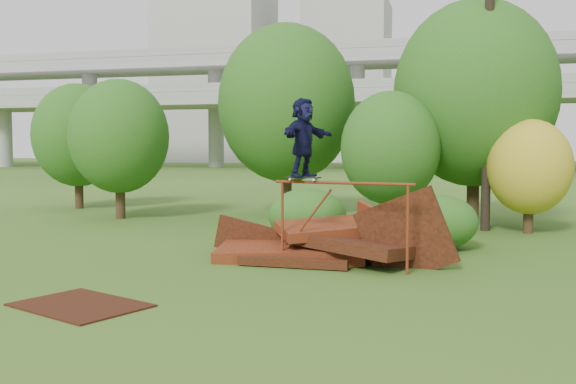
% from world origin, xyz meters
% --- Properties ---
extents(ground, '(240.00, 240.00, 0.00)m').
position_xyz_m(ground, '(0.00, 0.00, 0.00)').
color(ground, '#2D5116').
rests_on(ground, ground).
extents(scrap_pile, '(5.82, 3.21, 2.23)m').
position_xyz_m(scrap_pile, '(-0.25, 2.99, 0.37)').
color(scrap_pile, '#3E1A0B').
rests_on(scrap_pile, ground).
extents(grind_rail, '(3.02, 0.59, 1.84)m').
position_xyz_m(grind_rail, '(0.37, 2.01, 1.35)').
color(grind_rail, maroon).
rests_on(grind_rail, ground).
extents(skateboard, '(0.78, 0.33, 0.08)m').
position_xyz_m(skateboard, '(-0.51, 2.16, 1.90)').
color(skateboard, black).
rests_on(skateboard, grind_rail).
extents(skater, '(1.08, 1.62, 1.68)m').
position_xyz_m(skater, '(-0.51, 2.16, 2.76)').
color(skater, black).
rests_on(skater, skateboard).
extents(flat_plate, '(2.44, 2.12, 0.03)m').
position_xyz_m(flat_plate, '(-3.17, -2.14, 0.01)').
color(flat_plate, '#34160B').
rests_on(flat_plate, ground).
extents(tree_0, '(3.52, 3.52, 4.96)m').
position_xyz_m(tree_0, '(-8.94, 9.45, 2.93)').
color(tree_0, black).
rests_on(tree_0, ground).
extents(tree_1, '(5.12, 5.12, 7.13)m').
position_xyz_m(tree_1, '(-3.50, 12.14, 4.18)').
color(tree_1, black).
rests_on(tree_1, ground).
extents(tree_2, '(3.02, 3.02, 4.26)m').
position_xyz_m(tree_2, '(0.69, 8.65, 2.52)').
color(tree_2, black).
rests_on(tree_2, ground).
extents(tree_3, '(5.29, 5.29, 7.34)m').
position_xyz_m(tree_3, '(3.20, 10.81, 4.29)').
color(tree_3, black).
rests_on(tree_3, ground).
extents(tree_4, '(2.45, 2.45, 3.38)m').
position_xyz_m(tree_4, '(4.75, 8.97, 1.96)').
color(tree_4, black).
rests_on(tree_4, ground).
extents(tree_6, '(3.71, 3.71, 5.18)m').
position_xyz_m(tree_6, '(-12.53, 12.45, 3.04)').
color(tree_6, black).
rests_on(tree_6, ground).
extents(shrub_left, '(2.10, 1.94, 1.45)m').
position_xyz_m(shrub_left, '(-1.18, 5.48, 0.73)').
color(shrub_left, '#1F4713').
rests_on(shrub_left, ground).
extents(shrub_right, '(1.94, 1.78, 1.38)m').
position_xyz_m(shrub_right, '(2.24, 5.19, 0.69)').
color(shrub_right, '#1F4713').
rests_on(shrub_right, ground).
extents(utility_pole, '(1.40, 0.28, 10.80)m').
position_xyz_m(utility_pole, '(3.54, 9.26, 5.47)').
color(utility_pole, black).
rests_on(utility_pole, ground).
extents(freeway_overpass, '(160.00, 15.00, 13.70)m').
position_xyz_m(freeway_overpass, '(0.00, 62.92, 10.32)').
color(freeway_overpass, gray).
rests_on(freeway_overpass, ground).
extents(building_left, '(18.00, 16.00, 35.00)m').
position_xyz_m(building_left, '(-38.00, 95.00, 17.50)').
color(building_left, '#9E9E99').
rests_on(building_left, ground).
extents(building_right, '(14.00, 14.00, 28.00)m').
position_xyz_m(building_right, '(-16.00, 102.00, 14.00)').
color(building_right, '#9E9E99').
rests_on(building_right, ground).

